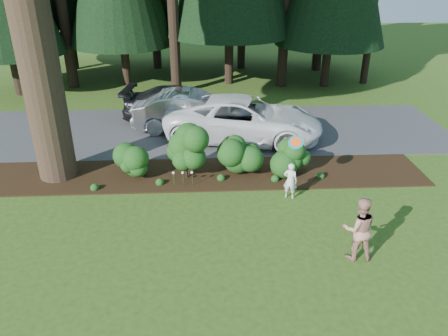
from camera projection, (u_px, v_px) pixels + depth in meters
name	position (u px, v px, depth m)	size (l,w,h in m)	color
ground	(191.00, 227.00, 12.24)	(80.00, 80.00, 0.00)	#2D4C15
mulch_bed	(193.00, 174.00, 15.14)	(16.00, 2.50, 0.05)	black
driveway	(194.00, 130.00, 18.96)	(22.00, 6.00, 0.03)	#38383A
shrub_row	(215.00, 155.00, 14.73)	(6.53, 1.60, 1.61)	#174515
lily_cluster	(183.00, 173.00, 14.16)	(0.69, 0.09, 0.57)	#174515
car_silver_wagon	(192.00, 111.00, 18.69)	(1.77, 5.07, 1.67)	#BCBCC1
car_white_suv	(244.00, 119.00, 17.63)	(2.91, 6.30, 1.75)	white
car_dark_suv	(184.00, 106.00, 19.51)	(2.20, 5.41, 1.57)	black
child	(290.00, 181.00, 13.49)	(0.43, 0.28, 1.19)	white
adult	(359.00, 229.00, 10.67)	(0.82, 0.64, 1.69)	#A62916
frisbee	(296.00, 142.00, 13.21)	(0.55, 0.42, 0.44)	#187D85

